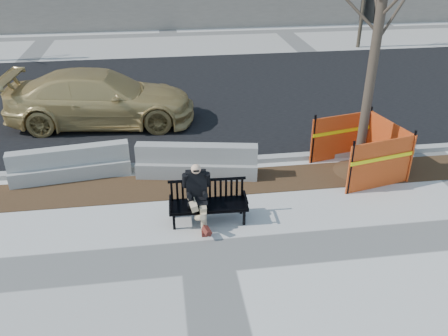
{
  "coord_description": "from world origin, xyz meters",
  "views": [
    {
      "loc": [
        -0.63,
        -6.71,
        5.39
      ],
      "look_at": [
        0.56,
        1.71,
        0.86
      ],
      "focal_mm": 37.61,
      "sensor_mm": 36.0,
      "label": 1
    }
  ],
  "objects_px": {
    "seated_man": "(198,220)",
    "sedan": "(104,123)",
    "tree_fence": "(357,171)",
    "jersey_barrier_right": "(197,175)",
    "jersey_barrier_left": "(73,177)",
    "bench": "(209,221)"
  },
  "relations": [
    {
      "from": "sedan",
      "to": "jersey_barrier_left",
      "type": "bearing_deg",
      "value": 176.79
    },
    {
      "from": "jersey_barrier_left",
      "to": "seated_man",
      "type": "bearing_deg",
      "value": -45.97
    },
    {
      "from": "bench",
      "to": "sedan",
      "type": "relative_size",
      "value": 0.3
    },
    {
      "from": "tree_fence",
      "to": "jersey_barrier_left",
      "type": "distance_m",
      "value": 6.79
    },
    {
      "from": "sedan",
      "to": "jersey_barrier_right",
      "type": "height_order",
      "value": "sedan"
    },
    {
      "from": "jersey_barrier_left",
      "to": "jersey_barrier_right",
      "type": "distance_m",
      "value": 2.95
    },
    {
      "from": "bench",
      "to": "seated_man",
      "type": "bearing_deg",
      "value": 168.76
    },
    {
      "from": "sedan",
      "to": "jersey_barrier_left",
      "type": "distance_m",
      "value": 3.33
    },
    {
      "from": "seated_man",
      "to": "sedan",
      "type": "height_order",
      "value": "sedan"
    },
    {
      "from": "seated_man",
      "to": "bench",
      "type": "bearing_deg",
      "value": -11.24
    },
    {
      "from": "seated_man",
      "to": "tree_fence",
      "type": "bearing_deg",
      "value": 22.71
    },
    {
      "from": "bench",
      "to": "jersey_barrier_left",
      "type": "relative_size",
      "value": 0.59
    },
    {
      "from": "seated_man",
      "to": "tree_fence",
      "type": "relative_size",
      "value": 0.19
    },
    {
      "from": "sedan",
      "to": "jersey_barrier_left",
      "type": "xyz_separation_m",
      "value": [
        -0.46,
        -3.3,
        0.0
      ]
    },
    {
      "from": "jersey_barrier_right",
      "to": "jersey_barrier_left",
      "type": "bearing_deg",
      "value": -176.09
    },
    {
      "from": "bench",
      "to": "tree_fence",
      "type": "height_order",
      "value": "tree_fence"
    },
    {
      "from": "jersey_barrier_right",
      "to": "bench",
      "type": "bearing_deg",
      "value": -78.13
    },
    {
      "from": "tree_fence",
      "to": "jersey_barrier_right",
      "type": "height_order",
      "value": "tree_fence"
    },
    {
      "from": "sedan",
      "to": "jersey_barrier_left",
      "type": "height_order",
      "value": "sedan"
    },
    {
      "from": "seated_man",
      "to": "sedan",
      "type": "relative_size",
      "value": 0.23
    },
    {
      "from": "seated_man",
      "to": "tree_fence",
      "type": "distance_m",
      "value": 4.28
    },
    {
      "from": "tree_fence",
      "to": "bench",
      "type": "bearing_deg",
      "value": -157.31
    }
  ]
}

